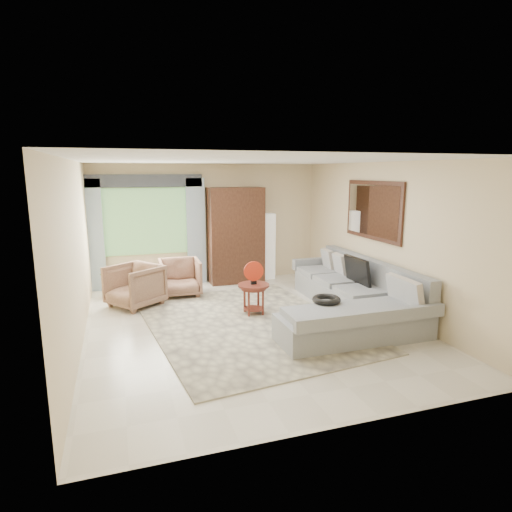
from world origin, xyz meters
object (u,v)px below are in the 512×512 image
object	(u,v)px
coffee_table	(254,299)
armoire	(236,235)
floor_lamp	(269,246)
potted_plant	(115,280)
armchair_left	(135,286)
tv_screen	(357,271)
armchair_right	(180,277)
sectional_sofa	(351,300)

from	to	relation	value
coffee_table	armoire	bearing A→B (deg)	82.16
floor_lamp	potted_plant	bearing A→B (deg)	-174.55
armchair_left	armoire	bearing A→B (deg)	81.24
tv_screen	armchair_right	xyz separation A→B (m)	(-2.85, 1.90, -0.35)
potted_plant	floor_lamp	world-z (taller)	floor_lamp
sectional_sofa	coffee_table	world-z (taller)	sectional_sofa
armchair_left	potted_plant	bearing A→B (deg)	164.13
sectional_sofa	armchair_right	world-z (taller)	sectional_sofa
floor_lamp	tv_screen	bearing A→B (deg)	-75.31
tv_screen	coffee_table	size ratio (longest dim) A/B	1.37
armchair_left	armchair_right	bearing A→B (deg)	81.02
coffee_table	armchair_left	xyz separation A→B (m)	(-1.93, 1.12, 0.10)
armoire	sectional_sofa	bearing A→B (deg)	-66.94
tv_screen	coffee_table	world-z (taller)	tv_screen
potted_plant	armchair_left	bearing A→B (deg)	-69.62
armchair_left	armoire	distance (m)	2.61
sectional_sofa	potted_plant	xyz separation A→B (m)	(-3.81, 2.63, 0.02)
armchair_right	potted_plant	world-z (taller)	armchair_right
tv_screen	armchair_left	bearing A→B (deg)	158.90
potted_plant	sectional_sofa	bearing A→B (deg)	-34.67
coffee_table	armchair_left	world-z (taller)	armchair_left
armoire	floor_lamp	size ratio (longest dim) A/B	1.40
tv_screen	armchair_left	distance (m)	4.02
sectional_sofa	armchair_left	bearing A→B (deg)	153.51
sectional_sofa	armchair_left	distance (m)	3.88
potted_plant	floor_lamp	xyz separation A→B (m)	(3.38, 0.32, 0.45)
sectional_sofa	coffee_table	xyz separation A→B (m)	(-1.55, 0.61, 0.00)
armchair_left	armoire	world-z (taller)	armoire
sectional_sofa	armchair_left	size ratio (longest dim) A/B	4.06
armchair_left	floor_lamp	bearing A→B (deg)	75.71
coffee_table	floor_lamp	xyz separation A→B (m)	(1.11, 2.34, 0.47)
armoire	floor_lamp	xyz separation A→B (m)	(0.80, 0.06, -0.30)
armchair_right	floor_lamp	world-z (taller)	floor_lamp
coffee_table	tv_screen	bearing A→B (deg)	-10.23
sectional_sofa	potted_plant	bearing A→B (deg)	145.33
tv_screen	sectional_sofa	bearing A→B (deg)	-132.84
sectional_sofa	floor_lamp	world-z (taller)	floor_lamp
coffee_table	armchair_left	distance (m)	2.23
sectional_sofa	armchair_left	world-z (taller)	sectional_sofa
armchair_right	armoire	size ratio (longest dim) A/B	0.38
floor_lamp	armchair_right	bearing A→B (deg)	-160.36
sectional_sofa	potted_plant	size ratio (longest dim) A/B	5.76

